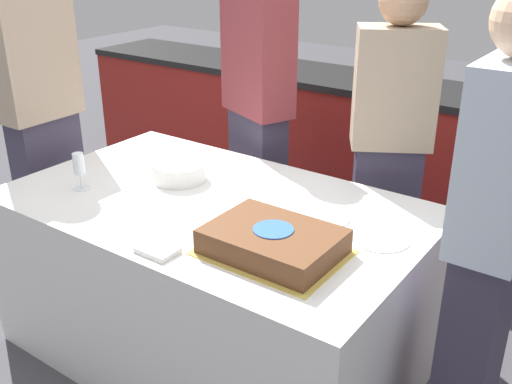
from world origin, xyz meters
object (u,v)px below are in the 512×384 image
(plate_stack, at_px, (179,171))
(person_seated_right, at_px, (489,252))
(person_cutting_cake, at_px, (389,152))
(person_standing_back, at_px, (258,111))
(cake, at_px, (273,242))
(person_seated_left, at_px, (41,118))
(wine_glass, at_px, (79,166))

(plate_stack, height_order, person_seated_right, person_seated_right)
(plate_stack, height_order, person_cutting_cake, person_cutting_cake)
(plate_stack, bearing_deg, person_cutting_cake, 42.72)
(person_standing_back, bearing_deg, cake, 150.02)
(person_seated_left, bearing_deg, person_standing_back, -46.54)
(person_cutting_cake, xyz_separation_m, person_seated_left, (-1.51, -0.74, 0.08))
(person_cutting_cake, bearing_deg, person_standing_back, -30.24)
(plate_stack, relative_size, person_cutting_cake, 0.15)
(person_standing_back, bearing_deg, plate_stack, 115.12)
(wine_glass, bearing_deg, plate_stack, 49.07)
(cake, bearing_deg, plate_stack, 157.01)
(person_cutting_cake, relative_size, person_seated_right, 0.96)
(cake, xyz_separation_m, person_cutting_cake, (0.00, 0.94, 0.04))
(plate_stack, bearing_deg, person_seated_right, -4.01)
(cake, bearing_deg, person_cutting_cake, 90.00)
(cake, relative_size, person_cutting_cake, 0.30)
(cake, distance_m, person_seated_right, 0.68)
(wine_glass, relative_size, person_cutting_cake, 0.10)
(cake, xyz_separation_m, plate_stack, (-0.70, 0.30, -0.00))
(person_seated_right, bearing_deg, wine_glass, -82.24)
(person_cutting_cake, bearing_deg, cake, 59.76)
(person_seated_right, bearing_deg, person_seated_left, -90.00)
(cake, xyz_separation_m, wine_glass, (-0.97, -0.02, 0.06))
(plate_stack, xyz_separation_m, person_seated_right, (1.34, -0.09, 0.08))
(wine_glass, xyz_separation_m, person_cutting_cake, (0.97, 0.96, -0.02))
(person_seated_left, bearing_deg, wine_glass, -112.26)
(person_seated_right, bearing_deg, person_cutting_cake, -138.67)
(wine_glass, bearing_deg, person_standing_back, 75.97)
(wine_glass, height_order, person_standing_back, person_standing_back)
(cake, xyz_separation_m, person_standing_back, (-0.73, 0.94, 0.11))
(person_seated_left, height_order, person_standing_back, person_seated_left)
(person_seated_left, height_order, person_seated_right, person_seated_left)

